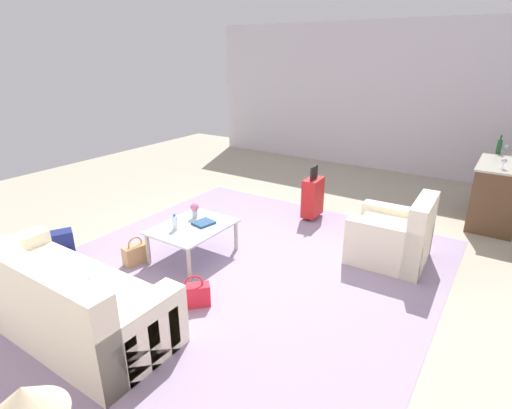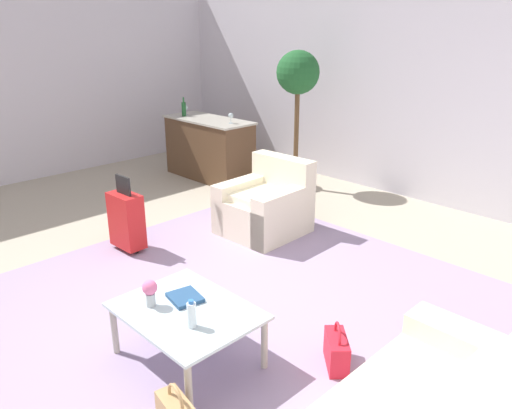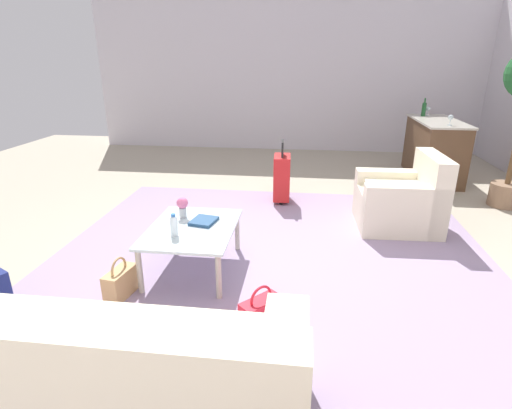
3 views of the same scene
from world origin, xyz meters
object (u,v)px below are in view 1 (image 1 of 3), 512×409
object	(u,v)px
coffee_table	(193,229)
flower_vase	(195,209)
wine_glass_left_of_centre	(504,161)
wine_bottle_green	(499,146)
table_lamp	(25,404)
bar_console	(498,190)
suitcase_red	(313,197)
armchair	(395,239)
coffee_table_book	(204,223)
backpack_navy	(61,247)
handbag_red	(194,295)
handbag_tan	(136,254)
wine_glass_leftmost	(506,147)
couch	(55,301)
water_bottle	(175,222)

from	to	relation	value
coffee_table	flower_vase	world-z (taller)	flower_vase
wine_glass_left_of_centre	wine_bottle_green	distance (m)	1.00
table_lamp	bar_console	distance (m)	6.51
coffee_table	suitcase_red	xyz separation A→B (m)	(-2.00, 0.70, -0.02)
armchair	coffee_table_book	world-z (taller)	armchair
bar_console	wine_glass_left_of_centre	xyz separation A→B (m)	(0.53, 0.00, 0.57)
backpack_navy	table_lamp	bearing A→B (deg)	57.25
handbag_red	backpack_navy	size ratio (longest dim) A/B	0.89
armchair	wine_bottle_green	size ratio (longest dim) A/B	3.08
table_lamp	handbag_tan	size ratio (longest dim) A/B	1.40
armchair	coffee_table	bearing A→B (deg)	-59.01
wine_bottle_green	suitcase_red	bearing A→B (deg)	-49.30
coffee_table	handbag_red	world-z (taller)	coffee_table
flower_vase	wine_bottle_green	xyz separation A→B (m)	(-3.74, 3.13, 0.52)
suitcase_red	backpack_navy	xyz separation A→B (m)	(3.00, -1.99, -0.16)
wine_glass_leftmost	suitcase_red	xyz separation A→B (m)	(2.03, -2.36, -0.70)
handbag_tan	table_lamp	bearing A→B (deg)	41.06
bar_console	wine_bottle_green	distance (m)	0.75
couch	table_lamp	world-z (taller)	table_lamp
coffee_table_book	suitcase_red	xyz separation A→B (m)	(-1.88, 0.62, -0.09)
coffee_table	wine_glass_leftmost	distance (m)	5.11
water_bottle	suitcase_red	world-z (taller)	suitcase_red
suitcase_red	handbag_tan	world-z (taller)	suitcase_red
coffee_table_book	handbag_red	size ratio (longest dim) A/B	0.68
coffee_table	suitcase_red	size ratio (longest dim) A/B	1.19
table_lamp	wine_glass_left_of_centre	world-z (taller)	wine_glass_left_of_centre
armchair	coffee_table_book	bearing A→B (deg)	-60.49
armchair	backpack_navy	size ratio (longest dim) A/B	2.31
coffee_table_book	wine_glass_leftmost	size ratio (longest dim) A/B	1.58
coffee_table_book	wine_glass_leftmost	bearing A→B (deg)	154.01
armchair	bar_console	distance (m)	2.39
handbag_red	backpack_navy	xyz separation A→B (m)	(0.20, -2.02, 0.06)
armchair	coffee_table	world-z (taller)	armchair
wine_glass_left_of_centre	couch	bearing A→B (deg)	-33.89
armchair	handbag_tan	bearing A→B (deg)	-55.44
coffee_table_book	suitcase_red	world-z (taller)	suitcase_red
table_lamp	wine_bottle_green	world-z (taller)	wine_bottle_green
coffee_table_book	armchair	bearing A→B (deg)	130.88
couch	coffee_table_book	bearing A→B (deg)	174.63
table_lamp	bar_console	size ratio (longest dim) A/B	0.32
armchair	suitcase_red	size ratio (longest dim) A/B	1.09
coffee_table	water_bottle	bearing A→B (deg)	-26.57
water_bottle	bar_console	size ratio (longest dim) A/B	0.13
coffee_table	wine_glass_leftmost	xyz separation A→B (m)	(-4.03, 3.06, 0.68)
flower_vase	coffee_table_book	bearing A→B (deg)	66.50
wine_bottle_green	handbag_tan	bearing A→B (deg)	-37.67
water_bottle	handbag_tan	world-z (taller)	water_bottle
couch	bar_console	world-z (taller)	bar_console
wine_glass_left_of_centre	wine_glass_leftmost	bearing A→B (deg)	-177.93
suitcase_red	bar_console	bearing A→B (deg)	122.01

